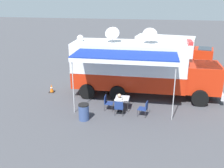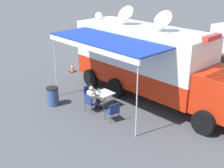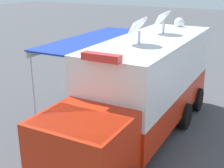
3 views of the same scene
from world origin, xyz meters
TOP-DOWN VIEW (x-y plane):
  - ground_plane at (0.00, 0.00)m, footprint 100.00×100.00m
  - command_truck at (0.03, 0.75)m, footprint 4.87×9.50m
  - folding_table at (2.48, -0.08)m, footprint 0.80×0.80m
  - water_bottle at (2.65, -0.25)m, footprint 0.07×0.07m
  - folding_chair_at_table at (3.28, -0.16)m, footprint 0.48×0.48m
  - folding_chair_beside_table at (2.68, -0.93)m, footprint 0.48×0.48m
  - folding_chair_spare_by_truck at (3.15, 1.24)m, footprint 0.57×0.57m
  - seated_responder at (3.10, -0.16)m, footprint 0.66×0.55m
  - trash_bin at (4.13, -1.94)m, footprint 0.57×0.57m
  - traffic_cone at (0.56, -5.22)m, footprint 0.36×0.36m

SIDE VIEW (x-z plane):
  - ground_plane at x=0.00m, z-range 0.00..0.00m
  - traffic_cone at x=0.56m, z-range -0.01..0.57m
  - trash_bin at x=4.13m, z-range 0.00..0.91m
  - folding_chair_at_table at x=3.28m, z-range 0.08..0.95m
  - folding_chair_beside_table at x=2.68m, z-range 0.08..0.95m
  - folding_chair_spare_by_truck at x=3.15m, z-range 0.08..0.95m
  - seated_responder at x=3.10m, z-range 0.03..1.28m
  - folding_table at x=2.48m, z-range 0.31..1.04m
  - water_bottle at x=2.65m, z-range 0.72..0.95m
  - command_truck at x=0.03m, z-range -0.32..4.21m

